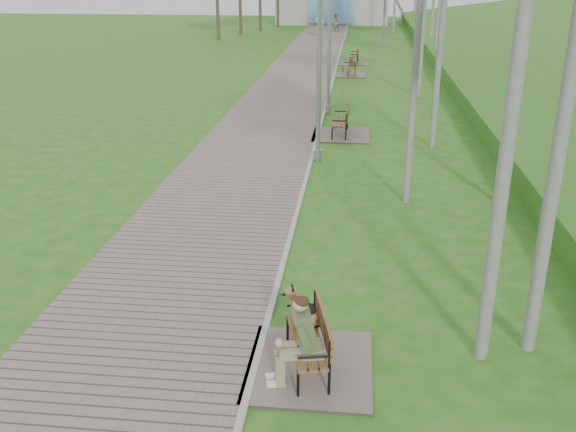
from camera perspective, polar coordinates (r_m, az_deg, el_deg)
name	(u,v)px	position (r m, az deg, el deg)	size (l,w,h in m)	color
ground	(286,253)	(12.08, -0.17, -3.34)	(120.00, 120.00, 0.00)	#245D16
walkway	(300,73)	(32.93, 1.06, 12.63)	(3.50, 67.00, 0.04)	#74655E
kerb	(335,73)	(32.81, 4.18, 12.55)	(0.10, 67.00, 0.05)	#999993
building_north	(333,1)	(62.01, 3.99, 18.56)	(10.00, 5.20, 4.00)	#9E9E99
bench_main	(303,343)	(8.63, 1.36, -11.25)	(1.67, 1.85, 1.45)	#74655E
bench_second	(340,129)	(20.54, 4.65, 7.68)	(1.79, 1.98, 1.10)	#74655E
bench_third	(349,72)	(32.29, 5.44, 12.63)	(1.54, 1.71, 0.94)	#74655E
bench_far	(354,60)	(36.30, 5.90, 13.61)	(1.63, 1.81, 1.00)	#74655E
lamp_post_near	(319,67)	(17.27, 2.78, 13.12)	(0.21, 0.21, 5.50)	#95979C
lamp_post_second	(329,46)	(23.34, 3.70, 14.82)	(0.20, 0.20, 5.11)	#95979C
lamp_post_third	(349,11)	(47.05, 5.40, 17.71)	(0.17, 0.17, 4.44)	#95979C
pedestrian_near	(320,24)	(49.68, 2.83, 16.66)	(0.69, 0.45, 1.88)	white
pedestrian_far	(335,23)	(53.53, 4.21, 16.75)	(0.71, 0.56, 1.47)	gray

